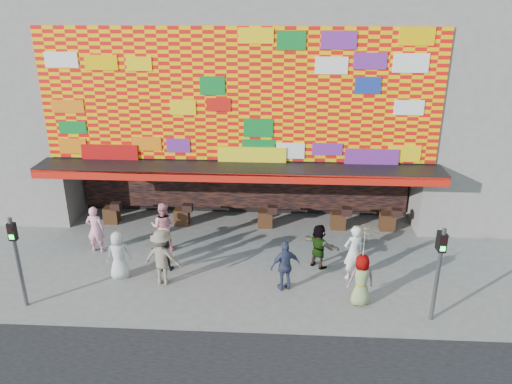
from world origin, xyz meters
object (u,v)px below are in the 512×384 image
ped_h (353,252)px  parasol (365,241)px  ped_b (95,229)px  ped_f (319,246)px  signal_right (439,265)px  ped_d (162,257)px  signal_left (16,252)px  ped_i (163,226)px  ped_g (361,280)px  ped_a (119,255)px  ped_e (285,266)px  ped_c (162,250)px

ped_h → parasol: bearing=69.8°
ped_b → ped_f: size_ratio=1.12×
signal_right → ped_d: (-8.42, 1.54, -0.89)m
signal_left → ped_i: 5.31m
ped_b → ped_i: (2.47, 0.34, 0.03)m
ped_b → ped_d: ped_d is taller
ped_d → ped_f: ped_d is taller
ped_i → parasol: bearing=155.6°
signal_left → ped_f: bearing=17.6°
ped_g → parasol: size_ratio=0.89×
ped_a → parasol: (7.95, -1.12, 1.32)m
signal_right → ped_h: size_ratio=1.55×
ped_b → parasol: parasol is taller
signal_left → ped_e: bearing=9.8°
ped_a → ped_b: bearing=-65.6°
signal_left → ped_d: signal_left is taller
ped_a → signal_right: bearing=155.1°
signal_left → parasol: 10.40m
ped_e → ped_g: (2.33, -0.70, -0.01)m
ped_a → ped_f: (6.78, 1.11, -0.05)m
signal_left → parasol: size_ratio=1.57×
signal_right → ped_e: bearing=162.3°
ped_g → ped_i: size_ratio=0.91×
ped_i → ped_g: bearing=155.6°
ped_c → ped_d: bearing=92.5°
ped_e → parasol: parasol is taller
signal_right → parasol: signal_right is taller
ped_i → parasol: 7.74m
ped_d → ped_e: bearing=-173.7°
ped_f → ped_h: (1.11, -0.68, 0.16)m
ped_e → ped_f: 1.92m
ped_c → ped_e: bearing=154.5°
signal_right → ped_i: 9.82m
ped_e → parasol: 2.77m
ped_e → ped_h: bearing=177.4°
ped_f → signal_right: bearing=177.0°
ped_h → ped_i: 7.06m
ped_g → ped_h: bearing=-98.9°
ped_b → ped_e: bearing=164.1°
ped_f → ped_h: 1.31m
signal_right → ped_c: size_ratio=1.97×
ped_b → ped_d: size_ratio=0.94×
signal_left → ped_i: bearing=48.7°
ped_a → ped_g: (7.95, -1.12, -0.01)m
ped_a → ped_i: ped_i is taller
ped_d → parasol: parasol is taller
signal_left → ped_d: 4.36m
parasol → ped_g: bearing=180.0°
ped_a → ped_h: bearing=168.5°
signal_right → ped_h: signal_right is taller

